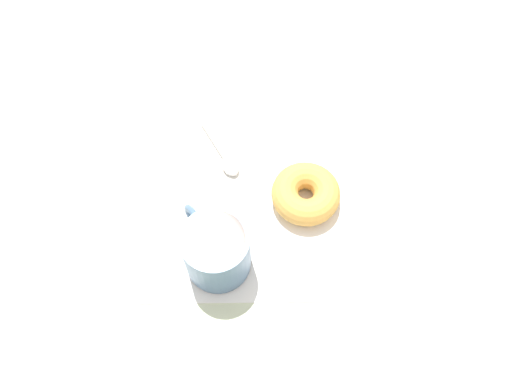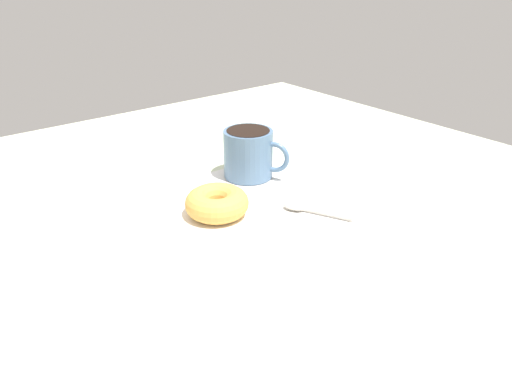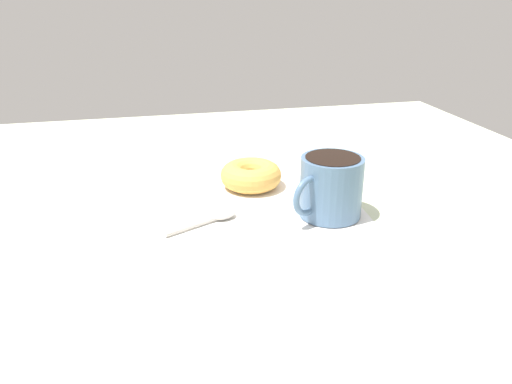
# 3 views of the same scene
# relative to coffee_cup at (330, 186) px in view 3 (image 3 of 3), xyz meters

# --- Properties ---
(ground_plane) EXTENTS (1.20, 1.20, 0.02)m
(ground_plane) POSITION_rel_coffee_cup_xyz_m (-0.06, -0.08, -0.06)
(ground_plane) COLOR beige
(napkin) EXTENTS (0.33, 0.33, 0.00)m
(napkin) POSITION_rel_coffee_cup_xyz_m (-0.06, -0.09, -0.05)
(napkin) COLOR white
(napkin) RESTS_ON ground_plane
(coffee_cup) EXTENTS (0.09, 0.11, 0.09)m
(coffee_cup) POSITION_rel_coffee_cup_xyz_m (0.00, 0.00, 0.00)
(coffee_cup) COLOR slate
(coffee_cup) RESTS_ON napkin
(donut) EXTENTS (0.10, 0.10, 0.04)m
(donut) POSITION_rel_coffee_cup_xyz_m (-0.13, -0.09, -0.03)
(donut) COLOR gold
(donut) RESTS_ON napkin
(spoon) EXTENTS (0.06, 0.11, 0.01)m
(spoon) POSITION_rel_coffee_cup_xyz_m (-0.02, -0.16, -0.04)
(spoon) COLOR #B7B2A8
(spoon) RESTS_ON napkin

